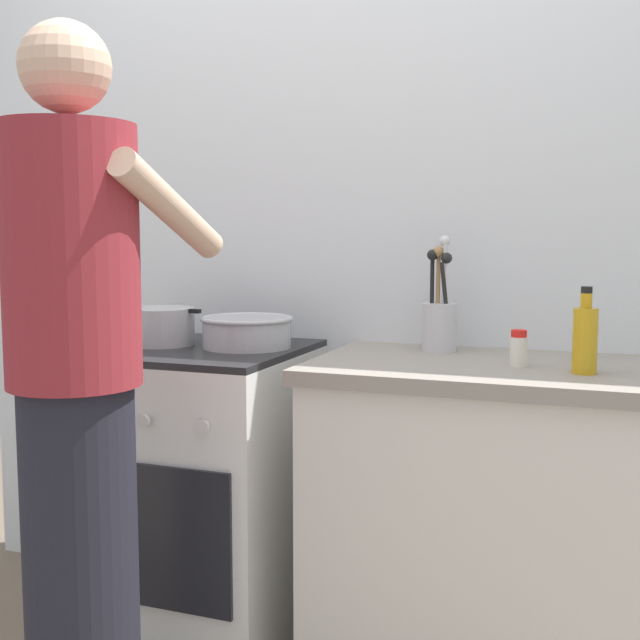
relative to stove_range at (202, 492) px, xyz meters
name	(u,v)px	position (x,y,z in m)	size (l,w,h in m)	color
back_wall	(407,231)	(0.55, 0.35, 0.80)	(3.20, 0.10, 2.50)	silver
countertop	(498,528)	(0.90, 0.00, 0.00)	(1.00, 0.60, 0.90)	silver
stove_range	(202,492)	(0.00, 0.00, 0.00)	(0.60, 0.62, 0.90)	white
pot	(160,326)	(-0.14, 0.01, 0.51)	(0.28, 0.21, 0.11)	#B2B2B7
mixing_bowl	(247,331)	(0.14, 0.04, 0.50)	(0.28, 0.28, 0.09)	#B7B7BC
utensil_crock	(439,319)	(0.70, 0.17, 0.54)	(0.10, 0.10, 0.34)	silver
spice_bottle	(519,349)	(0.95, -0.03, 0.50)	(0.04, 0.04, 0.09)	silver
oil_bottle	(585,338)	(1.11, -0.08, 0.54)	(0.06, 0.06, 0.21)	gold
person	(77,402)	(0.04, -0.64, 0.41)	(0.41, 0.50, 1.70)	black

